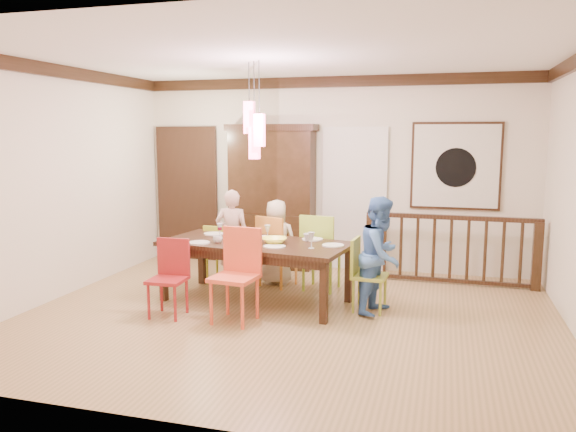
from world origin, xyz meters
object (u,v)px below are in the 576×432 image
(person_far_left, at_px, (232,236))
(person_far_mid, at_px, (276,242))
(china_hutch, at_px, (272,196))
(balustrade, at_px, (451,248))
(dining_table, at_px, (255,248))
(chair_far_left, at_px, (222,249))
(chair_end_right, at_px, (370,270))
(person_end_right, at_px, (381,255))

(person_far_left, distance_m, person_far_mid, 0.63)
(china_hutch, relative_size, balustrade, 0.95)
(dining_table, height_order, chair_far_left, chair_far_left)
(chair_far_left, height_order, chair_end_right, chair_end_right)
(chair_end_right, distance_m, balustrade, 1.74)
(dining_table, distance_m, person_far_mid, 0.86)
(dining_table, height_order, person_end_right, person_end_right)
(person_far_left, bearing_deg, person_far_mid, 176.21)
(balustrade, bearing_deg, person_end_right, -116.36)
(dining_table, relative_size, china_hutch, 1.09)
(chair_far_left, bearing_deg, balustrade, -162.27)
(chair_far_left, bearing_deg, person_end_right, 165.77)
(person_far_mid, height_order, person_end_right, person_end_right)
(china_hutch, xyz_separation_m, balustrade, (2.67, -0.35, -0.60))
(dining_table, bearing_deg, person_end_right, 7.57)
(person_far_mid, bearing_deg, balustrade, -169.38)
(chair_end_right, height_order, china_hutch, china_hutch)
(dining_table, bearing_deg, chair_end_right, 8.27)
(chair_end_right, distance_m, person_far_mid, 1.64)
(chair_end_right, bearing_deg, chair_far_left, 75.82)
(person_far_left, relative_size, person_far_mid, 1.11)
(dining_table, xyz_separation_m, person_far_mid, (0.01, 0.86, -0.09))
(person_end_right, bearing_deg, dining_table, 106.06)
(person_far_left, bearing_deg, balustrade, -174.94)
(chair_far_left, xyz_separation_m, china_hutch, (0.38, 1.12, 0.63))
(person_far_left, bearing_deg, chair_end_right, 150.36)
(chair_far_left, height_order, person_end_right, person_end_right)
(dining_table, distance_m, balustrade, 2.76)
(china_hutch, relative_size, person_far_mid, 1.88)
(chair_far_left, xyz_separation_m, chair_end_right, (2.15, -0.71, 0.02))
(person_far_left, bearing_deg, chair_far_left, 32.91)
(dining_table, xyz_separation_m, person_end_right, (1.53, -0.02, 0.00))
(balustrade, relative_size, person_far_mid, 1.98)
(balustrade, height_order, person_far_mid, person_far_mid)
(dining_table, distance_m, chair_far_left, 1.04)
(person_far_mid, bearing_deg, chair_far_left, 6.54)
(chair_end_right, relative_size, person_far_mid, 0.73)
(china_hutch, height_order, person_far_mid, china_hutch)
(balustrade, bearing_deg, chair_far_left, -164.50)
(chair_far_left, relative_size, chair_end_right, 0.96)
(chair_far_left, relative_size, person_end_right, 0.61)
(china_hutch, distance_m, person_end_right, 2.68)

